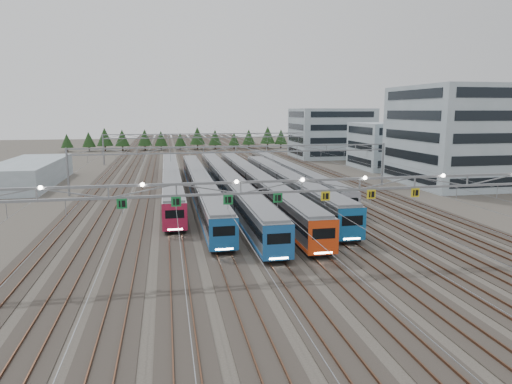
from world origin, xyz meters
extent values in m
plane|color=#47423A|center=(0.00, 0.00, 0.00)|extent=(400.00, 400.00, 0.00)
cube|color=#2D2823|center=(0.00, 100.00, 0.04)|extent=(54.00, 260.00, 0.08)
cube|color=brown|center=(-25.47, 100.00, 0.16)|extent=(0.08, 260.00, 0.16)
cube|color=brown|center=(25.47, 100.00, 0.16)|extent=(0.08, 260.00, 0.16)
cube|color=brown|center=(-0.72, 100.00, 0.16)|extent=(0.08, 260.00, 0.16)
cube|color=brown|center=(0.72, 100.00, 0.16)|extent=(0.08, 260.00, 0.16)
cube|color=black|center=(-11.25, 42.50, 0.42)|extent=(2.39, 60.54, 0.36)
cube|color=#9B9EA3|center=(-11.25, 42.50, 2.17)|extent=(2.81, 61.78, 3.16)
cube|color=black|center=(-11.25, 42.50, 2.55)|extent=(2.87, 61.47, 0.95)
cube|color=#BA1C42|center=(-11.25, 42.50, 0.84)|extent=(2.86, 61.47, 0.35)
cube|color=slate|center=(-11.25, 42.50, 3.85)|extent=(2.53, 60.54, 0.25)
cube|color=#BA1C42|center=(-11.25, 11.66, 2.17)|extent=(2.83, 0.12, 3.16)
cube|color=black|center=(-11.25, 11.63, 2.55)|extent=(2.10, 0.10, 0.95)
cube|color=white|center=(-11.25, 11.60, 0.79)|extent=(1.68, 0.06, 0.15)
cube|color=black|center=(-6.75, 33.92, 0.42)|extent=(2.44, 60.44, 0.37)
cube|color=#9B9EA3|center=(-6.75, 33.92, 2.21)|extent=(2.87, 61.68, 3.23)
cube|color=black|center=(-6.75, 33.92, 2.60)|extent=(2.93, 61.37, 0.97)
cube|color=#1C60AB|center=(-6.75, 33.92, 0.86)|extent=(2.92, 61.37, 0.36)
cube|color=slate|center=(-6.75, 33.92, 3.93)|extent=(2.59, 60.44, 0.26)
cube|color=#1C60AB|center=(-6.75, 3.14, 2.21)|extent=(2.89, 0.12, 3.23)
cube|color=black|center=(-6.75, 3.11, 2.60)|extent=(2.15, 0.10, 0.97)
cube|color=white|center=(-6.75, 3.08, 0.80)|extent=(1.72, 0.06, 0.15)
cube|color=black|center=(-2.25, 33.77, 0.43)|extent=(2.50, 67.53, 0.38)
cube|color=#9B9EA3|center=(-2.25, 33.77, 2.26)|extent=(2.94, 68.90, 3.31)
cube|color=black|center=(-2.25, 33.77, 2.66)|extent=(3.00, 68.56, 1.00)
cube|color=#2061AE|center=(-2.25, 33.77, 0.87)|extent=(2.99, 68.56, 0.37)
cube|color=slate|center=(-2.25, 33.77, 4.02)|extent=(2.64, 67.53, 0.26)
cube|color=#2061AE|center=(-2.25, -0.63, 2.26)|extent=(2.96, 0.12, 3.31)
cube|color=black|center=(-2.25, -0.66, 2.66)|extent=(2.20, 0.10, 1.00)
cube|color=white|center=(-2.25, -0.69, 0.82)|extent=(1.76, 0.06, 0.16)
cube|color=black|center=(2.25, 33.88, 0.43)|extent=(2.53, 66.32, 0.38)
cube|color=#9B9EA3|center=(2.25, 33.88, 2.29)|extent=(2.98, 67.67, 3.35)
cube|color=black|center=(2.25, 33.88, 2.69)|extent=(3.04, 67.33, 1.01)
cube|color=#F24515|center=(2.25, 33.88, 0.88)|extent=(3.03, 67.33, 0.37)
cube|color=slate|center=(2.25, 33.88, 4.07)|extent=(2.68, 66.32, 0.27)
cube|color=#F24515|center=(2.25, 0.10, 2.29)|extent=(3.00, 0.12, 3.35)
cube|color=black|center=(2.25, 0.07, 2.69)|extent=(2.24, 0.10, 1.01)
cube|color=white|center=(2.25, 0.04, 0.83)|extent=(1.79, 0.06, 0.16)
cube|color=black|center=(6.75, 30.61, 0.44)|extent=(2.62, 52.16, 0.40)
cube|color=#9B9EA3|center=(6.75, 30.61, 2.36)|extent=(3.08, 53.22, 3.47)
cube|color=black|center=(6.75, 30.61, 2.77)|extent=(3.14, 52.96, 1.05)
cube|color=#1865AA|center=(6.75, 30.61, 0.90)|extent=(3.13, 52.96, 0.39)
cube|color=slate|center=(6.75, 30.61, 4.20)|extent=(2.77, 52.16, 0.28)
cube|color=#1865AA|center=(6.75, 4.05, 2.36)|extent=(3.10, 0.12, 3.47)
cube|color=black|center=(6.75, 4.02, 2.77)|extent=(2.31, 0.10, 1.05)
cube|color=white|center=(6.75, 3.99, 0.85)|extent=(1.85, 0.06, 0.17)
cube|color=black|center=(11.25, 45.91, 0.41)|extent=(2.30, 60.44, 0.35)
cube|color=#9B9EA3|center=(11.25, 45.91, 2.10)|extent=(2.71, 61.67, 3.05)
cube|color=black|center=(11.25, 45.91, 2.47)|extent=(2.77, 61.36, 0.92)
cube|color=#A0A2AF|center=(11.25, 45.91, 0.82)|extent=(2.76, 61.36, 0.34)
cube|color=slate|center=(11.25, 45.91, 3.72)|extent=(2.44, 60.44, 0.24)
cube|color=#A0A2AF|center=(11.25, 15.13, 2.10)|extent=(2.73, 0.12, 3.05)
cube|color=black|center=(11.25, 15.10, 2.47)|extent=(2.03, 0.10, 0.92)
cube|color=white|center=(11.25, 15.07, 0.77)|extent=(1.63, 0.06, 0.15)
cube|color=gray|center=(0.00, 0.00, 7.80)|extent=(56.00, 0.22, 0.22)
cube|color=gray|center=(0.00, 0.00, 6.80)|extent=(56.00, 0.22, 0.22)
cube|color=#197E3A|center=(-15.75, -0.12, 6.30)|extent=(0.85, 0.06, 0.85)
cube|color=#197E3A|center=(-11.25, -0.12, 6.30)|extent=(0.85, 0.06, 0.85)
cube|color=#197E3A|center=(-6.75, -0.12, 6.30)|extent=(0.85, 0.06, 0.85)
cube|color=#197E3A|center=(-2.25, -0.12, 6.30)|extent=(0.85, 0.06, 0.85)
cube|color=yellow|center=(2.25, -0.12, 6.30)|extent=(0.85, 0.06, 0.85)
cube|color=yellow|center=(6.75, -0.12, 6.30)|extent=(0.85, 0.06, 0.85)
cube|color=yellow|center=(11.25, -0.12, 6.30)|extent=(0.85, 0.06, 0.85)
cylinder|color=gray|center=(-28.00, 40.00, 4.00)|extent=(0.36, 0.36, 8.00)
cylinder|color=gray|center=(28.00, 40.00, 4.00)|extent=(0.36, 0.36, 8.00)
cube|color=gray|center=(0.00, 40.00, 7.80)|extent=(56.00, 0.22, 0.22)
cube|color=gray|center=(0.00, 40.00, 6.80)|extent=(56.00, 0.22, 0.22)
cylinder|color=gray|center=(-28.00, 85.00, 4.00)|extent=(0.36, 0.36, 8.00)
cylinder|color=gray|center=(28.00, 85.00, 4.00)|extent=(0.36, 0.36, 8.00)
cube|color=gray|center=(0.00, 85.00, 7.80)|extent=(56.00, 0.22, 0.22)
cube|color=gray|center=(0.00, 85.00, 6.80)|extent=(56.00, 0.22, 0.22)
cube|color=#92A6AE|center=(41.63, 38.81, 9.28)|extent=(18.00, 22.00, 18.56)
cube|color=#92A6AE|center=(40.78, 63.91, 5.52)|extent=(14.00, 16.00, 11.03)
cube|color=#92A6AE|center=(36.95, 92.09, 7.29)|extent=(22.00, 18.00, 14.58)
cube|color=#92A6AE|center=(-37.80, 54.27, 2.23)|extent=(10.00, 30.00, 4.47)
camera|label=1|loc=(-11.93, -39.12, 14.03)|focal=32.00mm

